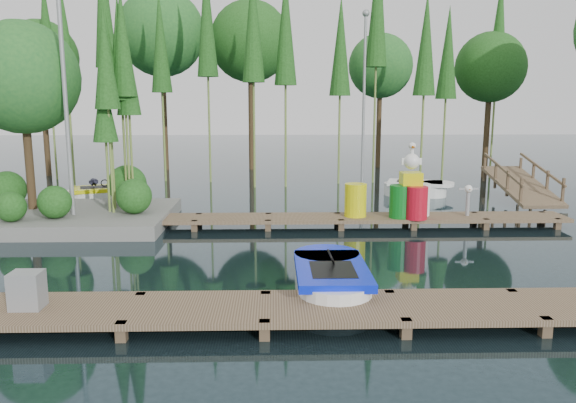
{
  "coord_description": "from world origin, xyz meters",
  "views": [
    {
      "loc": [
        0.15,
        -13.12,
        3.58
      ],
      "look_at": [
        0.5,
        0.5,
        1.1
      ],
      "focal_mm": 35.0,
      "sensor_mm": 36.0,
      "label": 1
    }
  ],
  "objects_px": {
    "island": "(48,114)",
    "utility_cabinet": "(27,290)",
    "boat_blue": "(331,282)",
    "yellow_barrel": "(355,200)",
    "boat_yellow_far": "(102,194)",
    "drum_cluster": "(412,196)"
  },
  "relations": [
    {
      "from": "yellow_barrel",
      "to": "island",
      "type": "bearing_deg",
      "value": 174.85
    },
    {
      "from": "yellow_barrel",
      "to": "boat_yellow_far",
      "type": "bearing_deg",
      "value": 154.07
    },
    {
      "from": "boat_yellow_far",
      "to": "utility_cabinet",
      "type": "bearing_deg",
      "value": -79.39
    },
    {
      "from": "boat_blue",
      "to": "drum_cluster",
      "type": "bearing_deg",
      "value": 63.18
    },
    {
      "from": "boat_yellow_far",
      "to": "drum_cluster",
      "type": "distance_m",
      "value": 10.84
    },
    {
      "from": "drum_cluster",
      "to": "yellow_barrel",
      "type": "bearing_deg",
      "value": 174.3
    },
    {
      "from": "utility_cabinet",
      "to": "boat_yellow_far",
      "type": "bearing_deg",
      "value": 100.9
    },
    {
      "from": "island",
      "to": "utility_cabinet",
      "type": "height_order",
      "value": "island"
    },
    {
      "from": "island",
      "to": "boat_yellow_far",
      "type": "relative_size",
      "value": 2.35
    },
    {
      "from": "drum_cluster",
      "to": "utility_cabinet",
      "type": "bearing_deg",
      "value": -138.81
    },
    {
      "from": "boat_yellow_far",
      "to": "yellow_barrel",
      "type": "distance_m",
      "value": 9.34
    },
    {
      "from": "boat_blue",
      "to": "utility_cabinet",
      "type": "relative_size",
      "value": 4.79
    },
    {
      "from": "boat_blue",
      "to": "drum_cluster",
      "type": "relative_size",
      "value": 1.35
    },
    {
      "from": "boat_blue",
      "to": "yellow_barrel",
      "type": "bearing_deg",
      "value": 77.56
    },
    {
      "from": "island",
      "to": "boat_blue",
      "type": "bearing_deg",
      "value": -41.22
    },
    {
      "from": "island",
      "to": "boat_yellow_far",
      "type": "height_order",
      "value": "island"
    },
    {
      "from": "boat_blue",
      "to": "drum_cluster",
      "type": "xyz_separation_m",
      "value": [
        2.84,
        5.62,
        0.64
      ]
    },
    {
      "from": "island",
      "to": "boat_blue",
      "type": "xyz_separation_m",
      "value": [
        7.49,
        -6.56,
        -2.91
      ]
    },
    {
      "from": "boat_blue",
      "to": "yellow_barrel",
      "type": "relative_size",
      "value": 3.04
    },
    {
      "from": "boat_blue",
      "to": "utility_cabinet",
      "type": "xyz_separation_m",
      "value": [
        -4.98,
        -1.23,
        0.32
      ]
    },
    {
      "from": "boat_blue",
      "to": "utility_cabinet",
      "type": "bearing_deg",
      "value": -166.09
    },
    {
      "from": "boat_yellow_far",
      "to": "utility_cabinet",
      "type": "distance_m",
      "value": 11.29
    }
  ]
}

